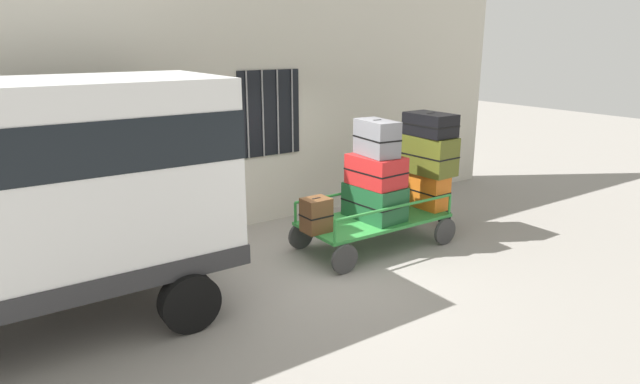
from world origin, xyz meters
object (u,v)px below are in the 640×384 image
suitcase_midleft_top (377,138)px  suitcase_center_bottom (425,190)px  suitcase_midleft_middle (376,171)px  suitcase_center_middle (428,155)px  suitcase_left_bottom (316,215)px  backpack (444,213)px  suitcase_midleft_bottom (374,202)px  suitcase_center_top (430,124)px  van (29,185)px  luggage_cart (374,223)px

suitcase_midleft_top → suitcase_center_bottom: size_ratio=0.94×
suitcase_midleft_middle → suitcase_center_middle: bearing=-0.8°
suitcase_left_bottom → suitcase_midleft_top: suitcase_midleft_top is taller
suitcase_center_bottom → backpack: bearing=9.3°
suitcase_midleft_middle → suitcase_midleft_bottom: bearing=90.0°
suitcase_left_bottom → suitcase_midleft_bottom: (1.12, 0.00, 0.01)m
suitcase_left_bottom → suitcase_center_bottom: bearing=0.3°
suitcase_center_bottom → suitcase_center_top: 1.13m
suitcase_midleft_top → van: bearing=178.7°
suitcase_midleft_middle → suitcase_midleft_top: (0.00, 0.00, 0.52)m
van → suitcase_center_top: 5.92m
suitcase_center_bottom → suitcase_midleft_bottom: bearing=-179.6°
suitcase_midleft_top → luggage_cart: bearing=90.0°
suitcase_midleft_bottom → suitcase_center_top: size_ratio=1.19×
suitcase_left_bottom → backpack: (2.86, 0.11, -0.53)m
van → suitcase_center_bottom: (5.92, -0.09, -0.96)m
suitcase_midleft_middle → backpack: bearing=4.0°
suitcase_midleft_top → backpack: (1.74, 0.12, -1.57)m
suitcase_center_top → backpack: bearing=12.7°
suitcase_center_top → backpack: suitcase_center_top is taller
van → suitcase_center_middle: size_ratio=4.51×
suitcase_center_middle → backpack: suitcase_center_middle is taller
suitcase_midleft_bottom → suitcase_left_bottom: bearing=-179.8°
suitcase_left_bottom → suitcase_midleft_middle: (1.12, -0.01, 0.53)m
backpack → suitcase_center_top: bearing=-167.3°
suitcase_midleft_top → backpack: size_ratio=1.80×
luggage_cart → backpack: bearing=3.6°
suitcase_midleft_middle → suitcase_center_bottom: size_ratio=1.07×
suitcase_left_bottom → suitcase_midleft_bottom: size_ratio=0.52×
suitcase_left_bottom → backpack: size_ratio=1.18×
van → suitcase_midleft_top: (4.79, -0.11, 0.05)m
suitcase_midleft_middle → suitcase_midleft_top: bearing=90.0°
luggage_cart → suitcase_midleft_bottom: (-0.00, 0.00, 0.36)m
suitcase_midleft_bottom → suitcase_center_bottom: bearing=0.4°
suitcase_midleft_top → suitcase_left_bottom: bearing=179.6°
suitcase_midleft_top → suitcase_center_top: suitcase_center_top is taller
luggage_cart → suitcase_midleft_bottom: suitcase_midleft_bottom is taller
suitcase_midleft_top → backpack: 2.34m
suitcase_center_top → backpack: 1.80m
suitcase_center_top → suitcase_midleft_top: bearing=179.0°
van → luggage_cart: van is taller
luggage_cart → suitcase_center_top: suitcase_center_top is taller
backpack → suitcase_left_bottom: bearing=-177.8°
suitcase_midleft_middle → suitcase_center_middle: (1.12, -0.02, 0.12)m
suitcase_left_bottom → suitcase_center_bottom: size_ratio=0.61×
suitcase_center_top → suitcase_center_middle: bearing=90.0°
suitcase_midleft_bottom → suitcase_center_bottom: 1.12m
suitcase_center_middle → suitcase_center_top: suitcase_center_top is taller
suitcase_left_bottom → suitcase_midleft_top: size_ratio=0.65×
suitcase_midleft_bottom → suitcase_center_top: (1.12, -0.03, 1.15)m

